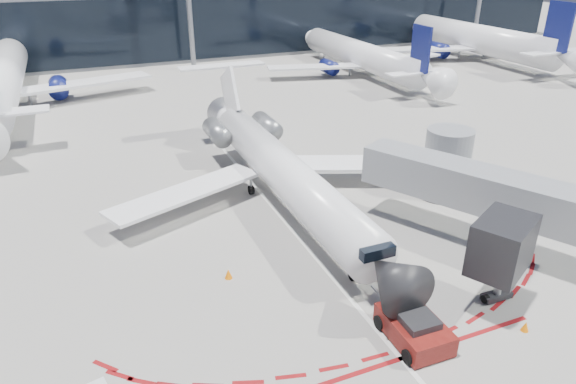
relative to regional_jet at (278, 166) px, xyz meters
name	(u,v)px	position (x,y,z in m)	size (l,w,h in m)	color
ground	(295,234)	(-0.87, -5.03, -2.45)	(260.00, 260.00, 0.00)	gray
apron_centerline	(283,219)	(-0.87, -3.03, -2.44)	(0.25, 40.00, 0.01)	silver
apron_stop_bar	(401,359)	(-0.87, -16.53, -2.44)	(14.00, 0.25, 0.01)	maroon
jet_bridge	(463,183)	(8.92, -8.04, 0.56)	(10.03, 15.20, 4.90)	gray
regional_jet	(278,166)	(0.00, 0.00, 0.00)	(23.75, 29.29, 7.34)	white
pushback_tug	(414,328)	(0.30, -15.71, -1.82)	(2.42, 5.51, 1.43)	#5A0F0C
safety_cone_left	(228,274)	(-6.02, -7.94, -2.16)	(0.41, 0.41, 0.57)	orange
safety_cone_right	(525,326)	(5.40, -17.22, -2.20)	(0.36, 0.36, 0.50)	orange
bg_airliner_2	(361,36)	(24.88, 32.11, 2.60)	(31.21, 33.05, 10.10)	white
bg_airliner_3	(472,17)	(46.59, 35.71, 3.65)	(37.68, 39.90, 12.19)	white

